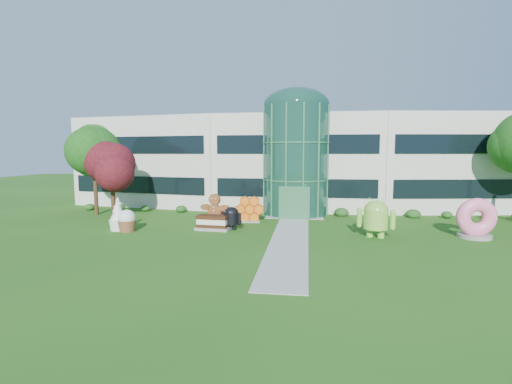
% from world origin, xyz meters
% --- Properties ---
extents(ground, '(140.00, 140.00, 0.00)m').
position_xyz_m(ground, '(0.00, 0.00, 0.00)').
color(ground, '#215114').
rests_on(ground, ground).
extents(building, '(46.00, 15.00, 9.30)m').
position_xyz_m(building, '(0.00, 18.00, 4.65)').
color(building, beige).
rests_on(building, ground).
extents(atrium, '(6.00, 6.00, 9.80)m').
position_xyz_m(atrium, '(0.00, 12.00, 4.90)').
color(atrium, '#194738').
rests_on(atrium, ground).
extents(walkway, '(2.40, 20.00, 0.04)m').
position_xyz_m(walkway, '(0.00, 2.00, 0.02)').
color(walkway, '#9E9E93').
rests_on(walkway, ground).
extents(tree_red, '(4.00, 4.00, 6.00)m').
position_xyz_m(tree_red, '(-15.50, 7.50, 3.00)').
color(tree_red, '#3F0C14').
rests_on(tree_red, ground).
extents(trees_backdrop, '(52.00, 8.00, 8.40)m').
position_xyz_m(trees_backdrop, '(0.00, 13.00, 4.20)').
color(trees_backdrop, '#194A12').
rests_on(trees_backdrop, ground).
extents(android_green, '(2.97, 2.40, 2.92)m').
position_xyz_m(android_green, '(5.61, 2.91, 1.46)').
color(android_green, '#83C940').
rests_on(android_green, ground).
extents(android_black, '(2.06, 1.76, 1.97)m').
position_xyz_m(android_black, '(-4.40, 4.12, 0.99)').
color(android_black, black).
rests_on(android_black, ground).
extents(donut, '(2.66, 1.39, 2.70)m').
position_xyz_m(donut, '(12.11, 3.73, 1.35)').
color(donut, '#F45D87').
rests_on(donut, ground).
extents(gingerbread, '(2.90, 1.67, 2.51)m').
position_xyz_m(gingerbread, '(-5.97, 5.35, 1.26)').
color(gingerbread, brown).
rests_on(gingerbread, ground).
extents(ice_cream_sandwich, '(2.56, 1.44, 1.10)m').
position_xyz_m(ice_cream_sandwich, '(-5.70, 3.78, 0.55)').
color(ice_cream_sandwich, black).
rests_on(ice_cream_sandwich, ground).
extents(honeycomb, '(2.52, 1.08, 1.93)m').
position_xyz_m(honeycomb, '(-3.53, 7.18, 0.97)').
color(honeycomb, orange).
rests_on(honeycomb, ground).
extents(froyo, '(1.66, 1.66, 2.41)m').
position_xyz_m(froyo, '(-12.48, 2.72, 1.20)').
color(froyo, white).
rests_on(froyo, ground).
extents(cupcake, '(1.55, 1.55, 1.59)m').
position_xyz_m(cupcake, '(-11.66, 2.40, 0.80)').
color(cupcake, white).
rests_on(cupcake, ground).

